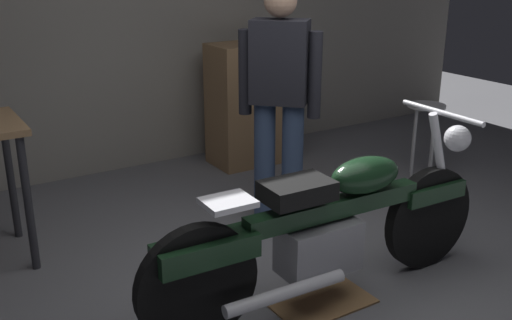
{
  "coord_description": "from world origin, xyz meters",
  "views": [
    {
      "loc": [
        -1.82,
        -2.24,
        1.85
      ],
      "look_at": [
        0.02,
        0.7,
        0.65
      ],
      "focal_mm": 42.08,
      "sensor_mm": 36.0,
      "label": 1
    }
  ],
  "objects_px": {
    "motorcycle": "(330,226)",
    "person_standing": "(279,96)",
    "wooden_dresser": "(254,103)",
    "shop_stool": "(425,121)"
  },
  "relations": [
    {
      "from": "motorcycle",
      "to": "person_standing",
      "type": "height_order",
      "value": "person_standing"
    },
    {
      "from": "person_standing",
      "to": "shop_stool",
      "type": "relative_size",
      "value": 2.61
    },
    {
      "from": "motorcycle",
      "to": "wooden_dresser",
      "type": "bearing_deg",
      "value": 69.57
    },
    {
      "from": "motorcycle",
      "to": "wooden_dresser",
      "type": "height_order",
      "value": "wooden_dresser"
    },
    {
      "from": "motorcycle",
      "to": "shop_stool",
      "type": "distance_m",
      "value": 2.23
    },
    {
      "from": "shop_stool",
      "to": "wooden_dresser",
      "type": "distance_m",
      "value": 1.52
    },
    {
      "from": "shop_stool",
      "to": "wooden_dresser",
      "type": "relative_size",
      "value": 0.58
    },
    {
      "from": "motorcycle",
      "to": "person_standing",
      "type": "bearing_deg",
      "value": 72.62
    },
    {
      "from": "motorcycle",
      "to": "shop_stool",
      "type": "bearing_deg",
      "value": 31.83
    },
    {
      "from": "person_standing",
      "to": "shop_stool",
      "type": "height_order",
      "value": "person_standing"
    }
  ]
}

